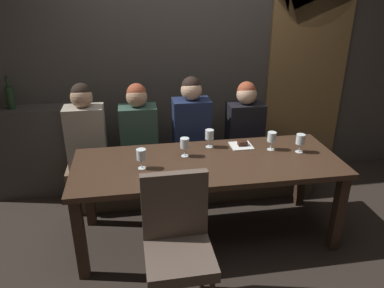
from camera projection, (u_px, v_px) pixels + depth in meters
ground at (206, 234)px, 3.35m from camera, size 9.00×9.00×0.00m
back_wall_tiled at (185, 44)px, 3.86m from camera, size 6.00×0.12×3.00m
arched_door at (309, 55)px, 4.05m from camera, size 0.90×0.05×2.55m
back_counter at (42, 151)px, 3.87m from camera, size 1.10×0.28×0.95m
dining_table at (208, 170)px, 3.09m from camera, size 2.20×0.84×0.74m
banquette_bench at (194, 176)px, 3.89m from camera, size 2.50×0.44×0.45m
chair_near_side at (177, 238)px, 2.43m from camera, size 0.45×0.45×0.98m
diner_redhead at (85, 128)px, 3.47m from camera, size 0.36×0.24×0.82m
diner_bearded at (138, 125)px, 3.60m from camera, size 0.36×0.24×0.78m
diner_far_end at (191, 121)px, 3.63m from camera, size 0.36×0.24×0.83m
diner_near_end at (245, 121)px, 3.75m from camera, size 0.36×0.24×0.76m
wine_bottle_dark_red at (10, 97)px, 3.60m from camera, size 0.08×0.08×0.33m
wine_glass_end_left at (141, 155)px, 2.89m from camera, size 0.08×0.08×0.16m
wine_glass_near_left at (185, 144)px, 3.09m from camera, size 0.08×0.08×0.16m
wine_glass_center_back at (210, 135)px, 3.27m from camera, size 0.08×0.08×0.16m
wine_glass_center_front at (272, 137)px, 3.22m from camera, size 0.08×0.08×0.16m
wine_glass_near_right at (300, 140)px, 3.17m from camera, size 0.08×0.08×0.16m
dessert_plate at (242, 145)px, 3.32m from camera, size 0.19×0.19×0.05m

